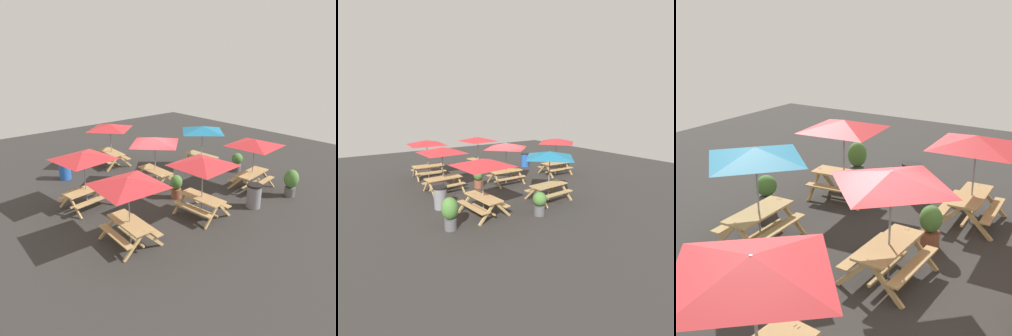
# 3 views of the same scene
# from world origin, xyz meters

# --- Properties ---
(ground_plane) EXTENTS (27.44, 27.44, 0.00)m
(ground_plane) POSITION_xyz_m (0.00, 0.00, 0.00)
(ground_plane) COLOR #33302D
(ground_plane) RESTS_ON ground
(picnic_table_0) EXTENTS (2.81, 2.81, 2.34)m
(picnic_table_0) POSITION_xyz_m (-3.15, -3.27, 1.99)
(picnic_table_0) COLOR tan
(picnic_table_0) RESTS_ON ground
(picnic_table_1) EXTENTS (2.04, 2.04, 2.34)m
(picnic_table_1) POSITION_xyz_m (-0.00, -0.20, 1.99)
(picnic_table_1) COLOR tan
(picnic_table_1) RESTS_ON ground
(picnic_table_2) EXTENTS (2.81, 2.81, 2.34)m
(picnic_table_2) POSITION_xyz_m (0.09, 3.28, 1.99)
(picnic_table_2) COLOR tan
(picnic_table_2) RESTS_ON ground
(picnic_table_3) EXTENTS (2.82, 2.82, 2.34)m
(picnic_table_3) POSITION_xyz_m (-3.45, 0.35, 1.99)
(picnic_table_3) COLOR tan
(picnic_table_3) RESTS_ON ground
(picnic_table_4) EXTENTS (2.09, 2.09, 2.34)m
(picnic_table_4) POSITION_xyz_m (0.17, -3.49, 1.99)
(picnic_table_4) COLOR tan
(picnic_table_4) RESTS_ON ground
(picnic_table_5) EXTENTS (2.82, 2.82, 2.34)m
(picnic_table_5) POSITION_xyz_m (-3.23, 3.49, 1.99)
(picnic_table_5) COLOR tan
(picnic_table_5) RESTS_ON ground
(picnic_table_6) EXTENTS (2.13, 2.13, 2.34)m
(picnic_table_6) POSITION_xyz_m (3.79, -0.21, 1.99)
(picnic_table_6) COLOR tan
(picnic_table_6) RESTS_ON ground
(trash_bin_blue) EXTENTS (0.59, 0.59, 0.98)m
(trash_bin_blue) POSITION_xyz_m (3.52, 2.62, 0.49)
(trash_bin_blue) COLOR blue
(trash_bin_blue) RESTS_ON ground
(trash_bin_gray) EXTENTS (0.59, 0.59, 0.98)m
(trash_bin_gray) POSITION_xyz_m (-4.36, -1.72, 0.49)
(trash_bin_gray) COLOR gray
(trash_bin_gray) RESTS_ON ground
(potted_plant_0) EXTENTS (0.51, 0.51, 1.03)m
(potted_plant_0) POSITION_xyz_m (-1.66, -0.00, 0.55)
(potted_plant_0) COLOR #935138
(potted_plant_0) RESTS_ON ground
(potted_plant_1) EXTENTS (0.56, 0.56, 0.97)m
(potted_plant_1) POSITION_xyz_m (-1.32, -4.59, 0.54)
(potted_plant_1) COLOR #59595B
(potted_plant_1) RESTS_ON ground
(potted_plant_2) EXTENTS (0.61, 0.61, 1.20)m
(potted_plant_2) POSITION_xyz_m (-4.77, -3.81, 0.68)
(potted_plant_2) COLOR #59595B
(potted_plant_2) RESTS_ON ground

